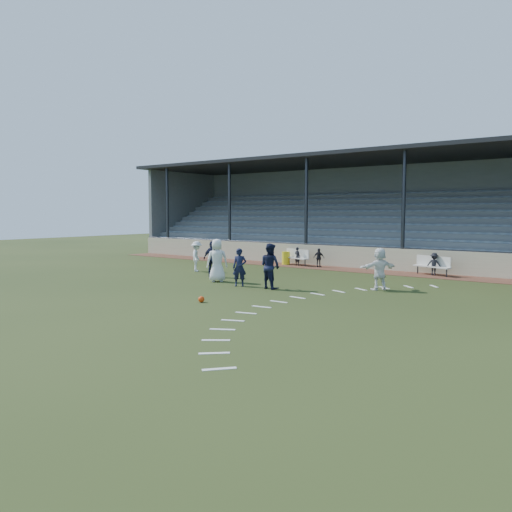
{
  "coord_description": "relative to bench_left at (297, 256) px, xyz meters",
  "views": [
    {
      "loc": [
        12.53,
        -14.43,
        3.14
      ],
      "look_at": [
        0.0,
        2.5,
        1.3
      ],
      "focal_mm": 35.0,
      "sensor_mm": 36.0,
      "label": 1
    }
  ],
  "objects": [
    {
      "name": "ground",
      "position": [
        3.1,
        -10.76,
        -0.58
      ],
      "size": [
        90.0,
        90.0,
        0.0
      ],
      "primitive_type": "plane",
      "color": "#293515",
      "rests_on": "ground"
    },
    {
      "name": "cinder_track",
      "position": [
        3.1,
        -0.26,
        -0.57
      ],
      "size": [
        34.0,
        2.0,
        0.02
      ],
      "primitive_type": "cube",
      "color": "#562F22",
      "rests_on": "ground"
    },
    {
      "name": "retaining_wall",
      "position": [
        3.1,
        0.79,
        0.02
      ],
      "size": [
        34.0,
        0.18,
        1.2
      ],
      "primitive_type": "cube",
      "color": "beige",
      "rests_on": "ground"
    },
    {
      "name": "bench_left",
      "position": [
        0.0,
        0.0,
        0.0
      ],
      "size": [
        2.03,
        1.05,
        0.95
      ],
      "rotation": [
        0.0,
        0.0,
        -0.31
      ],
      "color": "silver",
      "rests_on": "cinder_track"
    },
    {
      "name": "bench_right",
      "position": [
        7.99,
        -0.0,
        0.0
      ],
      "size": [
        2.02,
        1.11,
        0.95
      ],
      "rotation": [
        0.0,
        0.0,
        -0.35
      ],
      "color": "silver",
      "rests_on": "cinder_track"
    },
    {
      "name": "trash_bin",
      "position": [
        -0.69,
        -0.11,
        -0.18
      ],
      "size": [
        0.48,
        0.48,
        0.77
      ],
      "primitive_type": "cylinder",
      "color": "yellow",
      "rests_on": "cinder_track"
    },
    {
      "name": "football",
      "position": [
        3.82,
        -12.46,
        -0.48
      ],
      "size": [
        0.22,
        0.22,
        0.22
      ],
      "primitive_type": "sphere",
      "color": "red",
      "rests_on": "ground"
    },
    {
      "name": "player_white_lead",
      "position": [
        0.82,
        -8.15,
        0.39
      ],
      "size": [
        1.12,
        1.12,
        1.96
      ],
      "primitive_type": "imported",
      "rotation": [
        0.0,
        0.0,
        3.93
      ],
      "color": "white",
      "rests_on": "ground"
    },
    {
      "name": "player_navy_lead",
      "position": [
        2.51,
        -8.65,
        0.23
      ],
      "size": [
        0.71,
        0.65,
        1.62
      ],
      "primitive_type": "imported",
      "rotation": [
        0.0,
        0.0,
        0.59
      ],
      "color": "black",
      "rests_on": "ground"
    },
    {
      "name": "player_navy_mid",
      "position": [
        3.95,
        -8.43,
        0.35
      ],
      "size": [
        1.03,
        0.87,
        1.88
      ],
      "primitive_type": "imported",
      "rotation": [
        0.0,
        0.0,
        2.95
      ],
      "color": "black",
      "rests_on": "ground"
    },
    {
      "name": "player_white_wing",
      "position": [
        -2.68,
        -5.78,
        0.23
      ],
      "size": [
        1.11,
        1.2,
        1.62
      ],
      "primitive_type": "imported",
      "rotation": [
        0.0,
        0.0,
        2.22
      ],
      "color": "white",
      "rests_on": "ground"
    },
    {
      "name": "player_navy_wing",
      "position": [
        -0.46,
        -7.02,
        0.3
      ],
      "size": [
        1.08,
        0.54,
        1.77
      ],
      "primitive_type": "imported",
      "rotation": [
        0.0,
        0.0,
        3.25
      ],
      "color": "black",
      "rests_on": "ground"
    },
    {
      "name": "player_white_back",
      "position": [
        7.7,
        -6.05,
        0.28
      ],
      "size": [
        1.34,
        1.6,
        1.73
      ],
      "primitive_type": "imported",
      "rotation": [
        0.0,
        0.0,
        4.1
      ],
      "color": "white",
      "rests_on": "ground"
    },
    {
      "name": "sub_left_near",
      "position": [
        0.21,
        -0.25,
        -0.02
      ],
      "size": [
        0.43,
        0.31,
        1.08
      ],
      "primitive_type": "imported",
      "rotation": [
        0.0,
        0.0,
        3.0
      ],
      "color": "black",
      "rests_on": "cinder_track"
    },
    {
      "name": "sub_left_far",
      "position": [
        1.63,
        -0.22,
        -0.03
      ],
      "size": [
        0.67,
        0.37,
        1.08
      ],
      "primitive_type": "imported",
      "rotation": [
        0.0,
        0.0,
        3.32
      ],
      "color": "black",
      "rests_on": "cinder_track"
    },
    {
      "name": "sub_right",
      "position": [
        8.1,
        -0.14,
        -0.0
      ],
      "size": [
        0.75,
        0.46,
        1.13
      ],
      "primitive_type": "imported",
      "rotation": [
        0.0,
        0.0,
        3.21
      ],
      "color": "black",
      "rests_on": "cinder_track"
    },
    {
      "name": "grandstand",
      "position": [
        3.1,
        5.5,
        1.62
      ],
      "size": [
        34.6,
        9.0,
        6.61
      ],
      "color": "gray",
      "rests_on": "ground"
    },
    {
      "name": "penalty_arc",
      "position": [
        7.22,
        -10.76,
        -0.58
      ],
      "size": [
        3.89,
        14.63,
        0.01
      ],
      "color": "white",
      "rests_on": "ground"
    }
  ]
}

